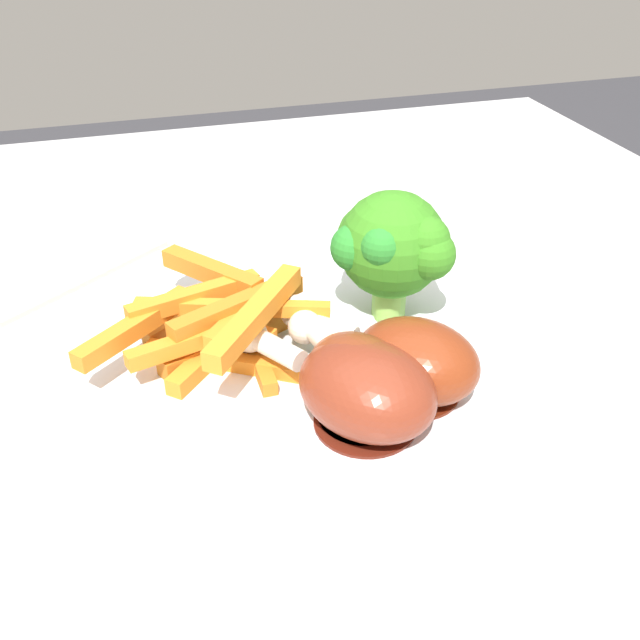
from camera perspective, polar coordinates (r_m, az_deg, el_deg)
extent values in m
cube|color=#B7B7BC|center=(0.43, 0.78, -5.83)|extent=(0.92, 0.79, 0.03)
cylinder|color=gray|center=(1.06, 11.55, -5.56)|extent=(0.06, 0.06, 0.73)
cylinder|color=silver|center=(0.42, 0.00, -2.99)|extent=(0.28, 0.28, 0.01)
cylinder|color=#85BD58|center=(0.44, 5.40, 1.83)|extent=(0.02, 0.02, 0.02)
sphere|color=#367E1E|center=(0.43, 5.64, 5.88)|extent=(0.06, 0.06, 0.06)
sphere|color=#367E1E|center=(0.41, 7.96, 5.39)|extent=(0.02, 0.02, 0.02)
sphere|color=#367E1E|center=(0.42, 8.36, 6.12)|extent=(0.03, 0.03, 0.03)
sphere|color=#367E1E|center=(0.41, 8.53, 5.09)|extent=(0.03, 0.03, 0.03)
sphere|color=#367E1E|center=(0.41, 8.24, 6.16)|extent=(0.03, 0.03, 0.03)
sphere|color=#367E1E|center=(0.44, 3.49, 6.82)|extent=(0.03, 0.03, 0.03)
sphere|color=#367E1E|center=(0.43, 3.26, 6.55)|extent=(0.03, 0.03, 0.03)
cylinder|color=#87B94C|center=(0.44, 5.34, 1.79)|extent=(0.02, 0.02, 0.03)
sphere|color=#29812A|center=(0.42, 5.57, 5.70)|extent=(0.05, 0.05, 0.05)
sphere|color=#29812A|center=(0.42, 3.24, 7.05)|extent=(0.02, 0.02, 0.02)
sphere|color=#29812A|center=(0.42, 2.69, 5.66)|extent=(0.03, 0.03, 0.03)
sphere|color=#29812A|center=(0.41, 4.83, 5.73)|extent=(0.02, 0.02, 0.02)
cube|color=orange|center=(0.42, -7.43, -1.68)|extent=(0.08, 0.07, 0.01)
cube|color=orange|center=(0.41, -6.87, 0.97)|extent=(0.04, 0.11, 0.01)
cube|color=orange|center=(0.41, -6.28, 0.24)|extent=(0.05, 0.05, 0.01)
cube|color=#C9701E|center=(0.44, -8.44, 3.74)|extent=(0.06, 0.05, 0.01)
cube|color=#C06B1D|center=(0.42, -7.39, -1.70)|extent=(0.05, 0.08, 0.01)
cube|color=#C56D1D|center=(0.44, -10.15, 0.21)|extent=(0.04, 0.06, 0.01)
cube|color=orange|center=(0.39, -9.97, -1.64)|extent=(0.03, 0.07, 0.01)
cube|color=orange|center=(0.39, -5.18, 0.74)|extent=(0.08, 0.07, 0.01)
cube|color=orange|center=(0.40, -14.21, -0.52)|extent=(0.06, 0.07, 0.01)
cube|color=#C26C1D|center=(0.41, -6.43, 1.06)|extent=(0.04, 0.08, 0.01)
cube|color=orange|center=(0.42, -9.76, 1.80)|extent=(0.03, 0.08, 0.01)
cube|color=#C76E1E|center=(0.41, -5.18, -2.07)|extent=(0.08, 0.01, 0.01)
cube|color=orange|center=(0.40, -6.90, -3.25)|extent=(0.06, 0.09, 0.01)
cube|color=orange|center=(0.41, -7.27, -0.45)|extent=(0.05, 0.05, 0.01)
cylinder|color=#531B10|center=(0.37, 3.11, -8.03)|extent=(0.05, 0.05, 0.00)
ellipsoid|color=maroon|center=(0.35, 3.21, -5.47)|extent=(0.09, 0.09, 0.04)
cylinder|color=beige|center=(0.38, -3.56, -2.18)|extent=(0.04, 0.03, 0.01)
sphere|color=silver|center=(0.40, -5.47, -1.17)|extent=(0.02, 0.02, 0.02)
cylinder|color=#561D0F|center=(0.37, 3.90, -7.40)|extent=(0.04, 0.04, 0.00)
ellipsoid|color=maroon|center=(0.36, 4.02, -4.89)|extent=(0.08, 0.06, 0.04)
cylinder|color=beige|center=(0.40, -0.55, -0.61)|extent=(0.04, 0.02, 0.01)
sphere|color=silver|center=(0.41, -1.83, 0.67)|extent=(0.02, 0.02, 0.02)
cylinder|color=#541B0C|center=(0.39, 7.34, -5.49)|extent=(0.05, 0.05, 0.00)
ellipsoid|color=maroon|center=(0.38, 7.55, -3.16)|extent=(0.08, 0.08, 0.04)
cylinder|color=beige|center=(0.40, 0.72, -1.19)|extent=(0.03, 0.03, 0.01)
sphere|color=silver|center=(0.40, -1.17, -0.56)|extent=(0.02, 0.02, 0.02)
cube|color=silver|center=(0.74, 14.22, 12.09)|extent=(0.18, 0.09, 0.00)
cube|color=beige|center=(0.57, -22.82, 4.31)|extent=(0.21, 0.22, 0.00)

